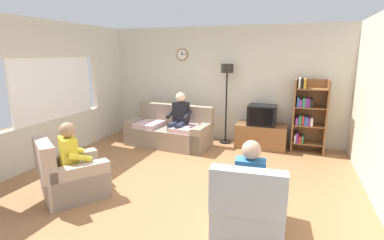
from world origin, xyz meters
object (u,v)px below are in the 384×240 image
(tv_stand, at_px, (261,136))
(armchair_near_window, at_px, (71,177))
(bookshelf, at_px, (307,114))
(person_in_left_armchair, at_px, (76,156))
(person_in_right_armchair, at_px, (250,180))
(person_on_couch, at_px, (179,117))
(floor_lamp, at_px, (227,81))
(armchair_near_bookshelf, at_px, (249,208))
(couch, at_px, (169,132))
(tv, at_px, (262,115))

(tv_stand, relative_size, armchair_near_window, 0.93)
(bookshelf, bearing_deg, person_in_left_armchair, -134.58)
(person_in_right_armchair, bearing_deg, bookshelf, 78.12)
(person_on_couch, bearing_deg, bookshelf, 14.68)
(floor_lamp, height_order, armchair_near_bookshelf, floor_lamp)
(tv_stand, distance_m, floor_lamp, 1.45)
(armchair_near_window, xyz_separation_m, armchair_near_bookshelf, (2.61, -0.01, 0.00))
(bookshelf, relative_size, armchair_near_bookshelf, 1.68)
(couch, height_order, armchair_near_bookshelf, same)
(couch, relative_size, tv, 3.27)
(tv_stand, distance_m, tv, 0.49)
(tv, bearing_deg, tv_stand, 90.00)
(person_on_couch, xyz_separation_m, person_in_right_armchair, (1.97, -2.58, -0.09))
(tv, distance_m, bookshelf, 0.93)
(floor_lamp, bearing_deg, armchair_near_window, -114.24)
(tv_stand, xyz_separation_m, armchair_near_window, (-2.36, -3.29, 0.02))
(bookshelf, distance_m, armchair_near_window, 4.73)
(person_on_couch, relative_size, person_in_right_armchair, 1.11)
(tv, xyz_separation_m, bookshelf, (0.93, 0.09, 0.06))
(tv_stand, distance_m, person_on_couch, 1.89)
(tv, relative_size, bookshelf, 0.38)
(person_in_right_armchair, bearing_deg, tv, 94.26)
(tv_stand, relative_size, tv, 1.83)
(bookshelf, height_order, armchair_near_bookshelf, bookshelf)
(person_in_right_armchair, bearing_deg, person_on_couch, 127.34)
(armchair_near_bookshelf, height_order, person_on_couch, person_on_couch)
(tv, height_order, person_in_right_armchair, person_in_right_armchair)
(tv, bearing_deg, person_in_right_armchair, -85.74)
(armchair_near_bookshelf, xyz_separation_m, person_in_left_armchair, (-2.55, 0.08, 0.32))
(bookshelf, relative_size, person_in_right_armchair, 1.41)
(person_on_couch, bearing_deg, tv_stand, 19.92)
(tv, distance_m, person_in_right_armchair, 3.19)
(tv_stand, bearing_deg, person_in_left_armchair, -125.69)
(armchair_near_bookshelf, bearing_deg, bookshelf, 78.53)
(floor_lamp, relative_size, person_in_left_armchair, 1.65)
(tv, bearing_deg, floor_lamp, 171.61)
(person_in_left_armchair, bearing_deg, armchair_near_window, -125.70)
(bookshelf, bearing_deg, armchair_near_bookshelf, -101.47)
(floor_lamp, xyz_separation_m, armchair_near_window, (-1.53, -3.39, -1.16))
(tv_stand, height_order, armchair_near_window, armchair_near_window)
(tv_stand, height_order, floor_lamp, floor_lamp)
(bookshelf, xyz_separation_m, person_on_couch, (-2.66, -0.70, -0.11))
(tv, height_order, person_on_couch, person_on_couch)
(couch, height_order, person_in_left_armchair, person_in_left_armchair)
(floor_lamp, xyz_separation_m, person_in_right_armchair, (1.07, -3.31, -0.85))
(tv, bearing_deg, person_on_couch, -160.80)
(armchair_near_window, relative_size, person_in_left_armchair, 1.05)
(tv_stand, distance_m, person_in_left_armchair, 3.97)
(tv, distance_m, floor_lamp, 1.10)
(tv_stand, height_order, bookshelf, bookshelf)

